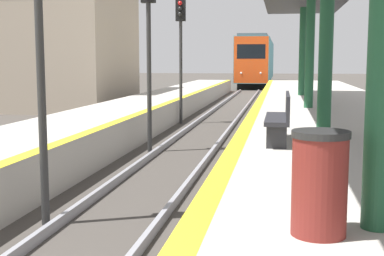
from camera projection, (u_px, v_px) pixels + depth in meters
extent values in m
cube|color=black|center=(257.00, 82.00, 54.96)|extent=(2.42, 21.48, 0.55)
cube|color=teal|center=(258.00, 60.00, 54.68)|extent=(2.85, 23.87, 3.85)
cube|color=#E54C19|center=(251.00, 60.00, 43.08)|extent=(2.79, 0.16, 3.77)
cube|color=black|center=(251.00, 51.00, 42.93)|extent=(2.28, 0.06, 1.15)
cube|color=#59595E|center=(258.00, 40.00, 54.42)|extent=(2.42, 22.68, 0.24)
sphere|color=white|center=(241.00, 73.00, 43.28)|extent=(0.18, 0.18, 0.18)
sphere|color=white|center=(261.00, 73.00, 43.02)|extent=(0.18, 0.18, 0.18)
cylinder|color=#2D2D2D|center=(41.00, 93.00, 7.68)|extent=(0.12, 0.12, 3.89)
cylinder|color=#2D2D2D|center=(149.00, 79.00, 14.01)|extent=(0.12, 0.12, 3.89)
cylinder|color=#2D2D2D|center=(181.00, 73.00, 20.40)|extent=(0.12, 0.12, 3.89)
cube|color=black|center=(181.00, 9.00, 20.09)|extent=(0.36, 0.20, 0.90)
sphere|color=red|center=(180.00, 3.00, 19.94)|extent=(0.16, 0.16, 0.16)
sphere|color=black|center=(180.00, 9.00, 19.97)|extent=(0.16, 0.16, 0.16)
sphere|color=black|center=(180.00, 14.00, 19.99)|extent=(0.16, 0.16, 0.16)
cylinder|color=#1E5133|center=(326.00, 41.00, 10.96)|extent=(0.29, 0.29, 3.84)
cylinder|color=#1E5133|center=(310.00, 48.00, 17.25)|extent=(0.29, 0.29, 3.84)
cylinder|color=#1E5133|center=(302.00, 52.00, 23.54)|extent=(0.29, 0.29, 3.84)
cylinder|color=maroon|center=(319.00, 187.00, 4.67)|extent=(0.48, 0.48, 0.87)
cylinder|color=#262626|center=(321.00, 134.00, 4.61)|extent=(0.51, 0.51, 0.06)
cube|color=#28282D|center=(277.00, 119.00, 10.05)|extent=(0.44, 1.94, 0.08)
cube|color=#28282D|center=(288.00, 105.00, 9.99)|extent=(0.06, 1.94, 0.44)
cube|color=#262628|center=(276.00, 137.00, 9.32)|extent=(0.35, 0.08, 0.40)
cube|color=#262628|center=(277.00, 127.00, 10.84)|extent=(0.35, 0.08, 0.40)
cube|color=tan|center=(42.00, 49.00, 27.08)|extent=(8.23, 7.17, 5.96)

